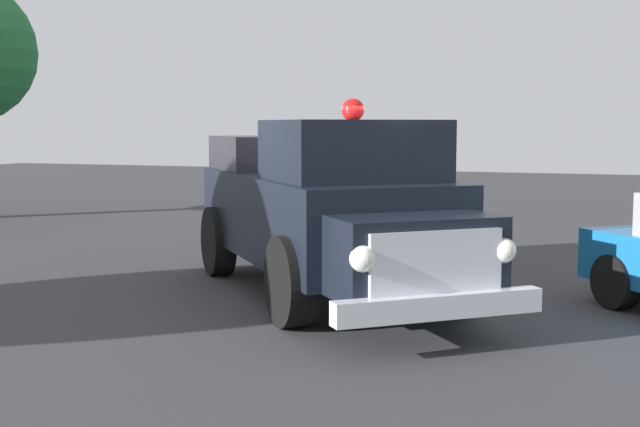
% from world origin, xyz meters
% --- Properties ---
extents(ground_plane, '(60.00, 60.00, 0.00)m').
position_xyz_m(ground_plane, '(0.00, 0.00, 0.00)').
color(ground_plane, '#333335').
extents(vintage_fire_truck, '(5.50, 5.94, 2.59)m').
position_xyz_m(vintage_fire_truck, '(-0.28, 0.18, 1.20)').
color(vintage_fire_truck, black).
rests_on(vintage_fire_truck, ground).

